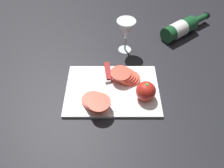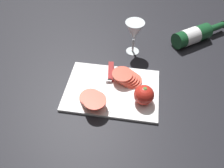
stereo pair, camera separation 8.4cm
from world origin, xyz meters
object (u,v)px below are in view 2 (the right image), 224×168
at_px(wine_glass, 134,32).
at_px(whole_tomato, 144,95).
at_px(tomato_slice_stack_far, 127,77).
at_px(wine_bottle, 194,35).
at_px(knife, 110,75).
at_px(tomato_slice_stack_near, 92,99).

distance_m(wine_glass, whole_tomato, 0.30).
xyz_separation_m(whole_tomato, tomato_slice_stack_far, (-0.07, 0.09, -0.02)).
bearing_deg(wine_glass, wine_bottle, 22.41).
height_order(wine_glass, tomato_slice_stack_far, wine_glass).
xyz_separation_m(whole_tomato, knife, (-0.14, 0.11, -0.03)).
height_order(wine_glass, whole_tomato, wine_glass).
height_order(wine_glass, knife, wine_glass).
distance_m(wine_glass, tomato_slice_stack_near, 0.36).
bearing_deg(knife, tomato_slice_stack_near, -24.66).
distance_m(wine_bottle, knife, 0.47).
bearing_deg(knife, whole_tomato, 45.57).
relative_size(wine_glass, tomato_slice_stack_far, 1.29).
xyz_separation_m(wine_bottle, tomato_slice_stack_near, (-0.40, -0.44, -0.00)).
distance_m(tomato_slice_stack_near, tomato_slice_stack_far, 0.17).
height_order(knife, tomato_slice_stack_near, tomato_slice_stack_near).
relative_size(whole_tomato, knife, 0.30).
distance_m(knife, tomato_slice_stack_near, 0.15).
bearing_deg(wine_glass, tomato_slice_stack_far, -91.78).
bearing_deg(wine_glass, whole_tomato, -77.49).
bearing_deg(wine_glass, knife, -112.44).
bearing_deg(whole_tomato, tomato_slice_stack_far, 127.01).
bearing_deg(tomato_slice_stack_far, wine_glass, 88.22).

